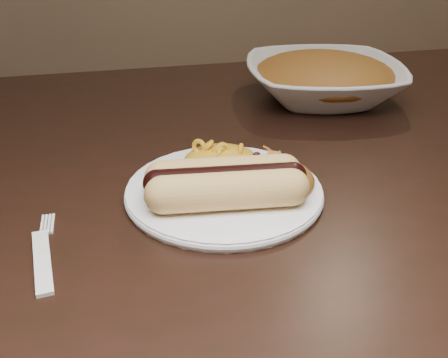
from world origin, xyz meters
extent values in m
cube|color=black|center=(0.00, 0.00, 0.73)|extent=(1.60, 0.90, 0.04)
cylinder|color=black|center=(0.72, 0.37, 0.35)|extent=(0.07, 0.07, 0.71)
cylinder|color=white|center=(0.07, -0.08, 0.76)|extent=(0.23, 0.23, 0.01)
cylinder|color=#EBBE69|center=(0.07, -0.12, 0.78)|extent=(0.14, 0.05, 0.04)
cylinder|color=#EBBE69|center=(0.07, -0.09, 0.78)|extent=(0.14, 0.05, 0.04)
cylinder|color=black|center=(0.07, -0.10, 0.79)|extent=(0.15, 0.04, 0.03)
ellipsoid|color=gold|center=(0.08, -0.02, 0.78)|extent=(0.12, 0.11, 0.03)
ellipsoid|color=white|center=(0.01, -0.05, 0.77)|extent=(0.05, 0.05, 0.03)
ellipsoid|color=#BB340F|center=(0.13, -0.09, 0.77)|extent=(0.10, 0.09, 0.04)
cube|color=white|center=(-0.12, -0.16, 0.75)|extent=(0.04, 0.15, 0.00)
imported|color=silver|center=(0.30, 0.20, 0.78)|extent=(0.29, 0.29, 0.06)
ellipsoid|color=#BB340F|center=(0.30, 0.20, 0.80)|extent=(0.27, 0.27, 0.06)
camera|label=1|loc=(-0.04, -0.58, 1.05)|focal=42.00mm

